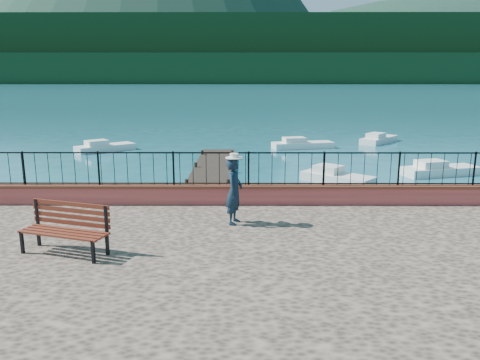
{
  "coord_description": "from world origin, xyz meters",
  "views": [
    {
      "loc": [
        -0.48,
        -9.72,
        4.92
      ],
      "look_at": [
        -0.54,
        2.0,
        2.3
      ],
      "focal_mm": 35.0,
      "sensor_mm": 36.0,
      "label": 1
    }
  ],
  "objects_px": {
    "person": "(234,191)",
    "boat_5": "(379,137)",
    "boat_2": "(441,167)",
    "boat_4": "(303,142)",
    "boat_0": "(54,199)",
    "boat_1": "(338,175)",
    "park_bench": "(65,239)",
    "boat_3": "(105,145)"
  },
  "relations": [
    {
      "from": "person",
      "to": "boat_5",
      "type": "relative_size",
      "value": 0.43
    },
    {
      "from": "boat_2",
      "to": "boat_4",
      "type": "distance_m",
      "value": 10.65
    },
    {
      "from": "boat_0",
      "to": "boat_1",
      "type": "height_order",
      "value": "same"
    },
    {
      "from": "boat_1",
      "to": "boat_2",
      "type": "bearing_deg",
      "value": 59.11
    },
    {
      "from": "park_bench",
      "to": "person",
      "type": "distance_m",
      "value": 4.18
    },
    {
      "from": "boat_1",
      "to": "boat_0",
      "type": "bearing_deg",
      "value": -117.86
    },
    {
      "from": "person",
      "to": "boat_4",
      "type": "relative_size",
      "value": 0.41
    },
    {
      "from": "park_bench",
      "to": "boat_4",
      "type": "xyz_separation_m",
      "value": [
        7.96,
        22.73,
        -1.12
      ]
    },
    {
      "from": "boat_1",
      "to": "boat_2",
      "type": "height_order",
      "value": "same"
    },
    {
      "from": "person",
      "to": "boat_4",
      "type": "distance_m",
      "value": 21.15
    },
    {
      "from": "boat_0",
      "to": "boat_4",
      "type": "distance_m",
      "value": 18.94
    },
    {
      "from": "boat_1",
      "to": "boat_5",
      "type": "bearing_deg",
      "value": 107.76
    },
    {
      "from": "boat_0",
      "to": "boat_2",
      "type": "distance_m",
      "value": 18.23
    },
    {
      "from": "boat_1",
      "to": "boat_2",
      "type": "distance_m",
      "value": 5.86
    },
    {
      "from": "person",
      "to": "boat_0",
      "type": "distance_m",
      "value": 8.9
    },
    {
      "from": "boat_2",
      "to": "boat_5",
      "type": "xyz_separation_m",
      "value": [
        0.25,
        11.74,
        0.0
      ]
    },
    {
      "from": "boat_3",
      "to": "boat_1",
      "type": "bearing_deg",
      "value": -73.75
    },
    {
      "from": "boat_0",
      "to": "boat_4",
      "type": "bearing_deg",
      "value": 29.2
    },
    {
      "from": "boat_1",
      "to": "boat_3",
      "type": "height_order",
      "value": "same"
    },
    {
      "from": "park_bench",
      "to": "boat_3",
      "type": "relative_size",
      "value": 0.53
    },
    {
      "from": "boat_0",
      "to": "person",
      "type": "bearing_deg",
      "value": -62.45
    },
    {
      "from": "person",
      "to": "boat_5",
      "type": "bearing_deg",
      "value": -10.39
    },
    {
      "from": "person",
      "to": "boat_3",
      "type": "height_order",
      "value": "person"
    },
    {
      "from": "boat_4",
      "to": "boat_3",
      "type": "bearing_deg",
      "value": 173.37
    },
    {
      "from": "person",
      "to": "boat_0",
      "type": "bearing_deg",
      "value": 65.51
    },
    {
      "from": "boat_2",
      "to": "boat_4",
      "type": "height_order",
      "value": "same"
    },
    {
      "from": "park_bench",
      "to": "boat_1",
      "type": "bearing_deg",
      "value": 73.47
    },
    {
      "from": "park_bench",
      "to": "boat_1",
      "type": "distance_m",
      "value": 14.59
    },
    {
      "from": "boat_1",
      "to": "boat_5",
      "type": "distance_m",
      "value": 14.76
    },
    {
      "from": "boat_1",
      "to": "boat_5",
      "type": "xyz_separation_m",
      "value": [
        5.81,
        13.56,
        0.0
      ]
    },
    {
      "from": "boat_3",
      "to": "boat_4",
      "type": "bearing_deg",
      "value": -33.46
    },
    {
      "from": "boat_4",
      "to": "boat_5",
      "type": "height_order",
      "value": "same"
    },
    {
      "from": "boat_2",
      "to": "boat_3",
      "type": "xyz_separation_m",
      "value": [
        -19.18,
        7.62,
        0.0
      ]
    },
    {
      "from": "person",
      "to": "boat_3",
      "type": "xyz_separation_m",
      "value": [
        -8.94,
        19.32,
        -1.65
      ]
    },
    {
      "from": "boat_1",
      "to": "boat_3",
      "type": "bearing_deg",
      "value": -173.79
    },
    {
      "from": "boat_2",
      "to": "boat_0",
      "type": "bearing_deg",
      "value": -174.44
    },
    {
      "from": "person",
      "to": "boat_3",
      "type": "distance_m",
      "value": 21.35
    },
    {
      "from": "park_bench",
      "to": "boat_0",
      "type": "height_order",
      "value": "park_bench"
    },
    {
      "from": "park_bench",
      "to": "boat_0",
      "type": "distance_m",
      "value": 8.29
    },
    {
      "from": "person",
      "to": "boat_1",
      "type": "bearing_deg",
      "value": -11.6
    },
    {
      "from": "park_bench",
      "to": "boat_4",
      "type": "relative_size",
      "value": 0.49
    },
    {
      "from": "park_bench",
      "to": "person",
      "type": "bearing_deg",
      "value": 48.62
    }
  ]
}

